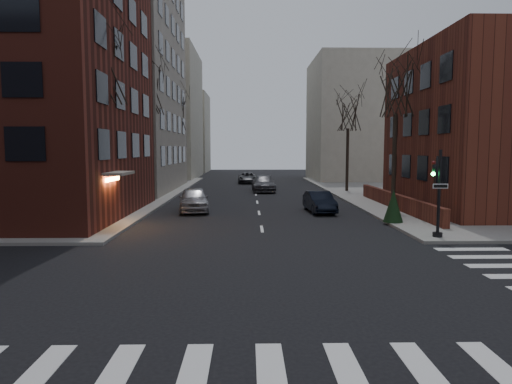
% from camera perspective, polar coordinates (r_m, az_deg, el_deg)
% --- Properties ---
extents(ground, '(160.00, 160.00, 0.00)m').
position_cam_1_polar(ground, '(12.30, 2.52, -14.49)').
color(ground, black).
rests_on(ground, ground).
extents(building_left_brick, '(15.00, 15.00, 18.00)m').
position_cam_1_polar(building_left_brick, '(32.05, -29.32, 13.39)').
color(building_left_brick, maroon).
rests_on(building_left_brick, ground).
extents(building_left_tan, '(18.00, 18.00, 28.00)m').
position_cam_1_polar(building_left_tan, '(49.34, -21.17, 16.55)').
color(building_left_tan, '#9F9283').
rests_on(building_left_tan, ground).
extents(building_right_brick, '(12.00, 14.00, 11.00)m').
position_cam_1_polar(building_right_brick, '(35.09, 28.61, 6.92)').
color(building_right_brick, '#5F281B').
rests_on(building_right_brick, ground).
extents(low_wall_right, '(0.35, 16.00, 1.00)m').
position_cam_1_polar(low_wall_right, '(32.34, 17.05, -1.08)').
color(low_wall_right, '#5F281B').
rests_on(low_wall_right, sidewalk_far_right).
extents(building_distant_la, '(14.00, 16.00, 18.00)m').
position_cam_1_polar(building_distant_la, '(68.22, -13.28, 9.34)').
color(building_distant_la, '#BEB6A1').
rests_on(building_distant_la, ground).
extents(building_distant_ra, '(14.00, 14.00, 16.00)m').
position_cam_1_polar(building_distant_ra, '(63.63, 13.44, 8.73)').
color(building_distant_ra, '#BEB6A1').
rests_on(building_distant_ra, ground).
extents(building_distant_lb, '(10.00, 12.00, 14.00)m').
position_cam_1_polar(building_distant_lb, '(84.48, -9.46, 7.28)').
color(building_distant_lb, '#BEB6A1').
rests_on(building_distant_lb, ground).
extents(traffic_signal, '(0.76, 0.44, 4.00)m').
position_cam_1_polar(traffic_signal, '(22.41, 21.74, -0.80)').
color(traffic_signal, black).
rests_on(traffic_signal, sidewalk_far_right).
extents(tree_left_a, '(4.18, 4.18, 10.26)m').
position_cam_1_polar(tree_left_a, '(27.12, -18.92, 14.23)').
color(tree_left_a, '#2D231C').
rests_on(tree_left_a, sidewalk_far_left).
extents(tree_left_b, '(4.40, 4.40, 10.80)m').
position_cam_1_polar(tree_left_b, '(38.69, -13.37, 12.31)').
color(tree_left_b, '#2D231C').
rests_on(tree_left_b, sidewalk_far_left).
extents(tree_left_c, '(3.96, 3.96, 9.72)m').
position_cam_1_polar(tree_left_c, '(52.31, -10.04, 9.57)').
color(tree_left_c, '#2D231C').
rests_on(tree_left_c, sidewalk_far_left).
extents(tree_right_a, '(3.96, 3.96, 9.72)m').
position_cam_1_polar(tree_right_a, '(31.28, 17.12, 12.25)').
color(tree_right_a, '#2D231C').
rests_on(tree_right_a, sidewalk_far_right).
extents(tree_right_b, '(3.74, 3.74, 9.18)m').
position_cam_1_polar(tree_right_b, '(44.70, 11.45, 9.69)').
color(tree_right_b, '#2D231C').
rests_on(tree_right_b, sidewalk_far_right).
extents(streetlamp_near, '(0.36, 0.36, 6.28)m').
position_cam_1_polar(streetlamp_near, '(34.36, -13.64, 5.37)').
color(streetlamp_near, black).
rests_on(streetlamp_near, sidewalk_far_left).
extents(streetlamp_far, '(0.36, 0.36, 6.28)m').
position_cam_1_polar(streetlamp_far, '(54.06, -9.01, 5.42)').
color(streetlamp_far, black).
rests_on(streetlamp_far, sidewalk_far_left).
extents(parked_sedan, '(1.79, 4.29, 1.38)m').
position_cam_1_polar(parked_sedan, '(30.38, 7.94, -1.23)').
color(parked_sedan, black).
rests_on(parked_sedan, ground).
extents(car_lane_silver, '(2.52, 4.97, 1.62)m').
position_cam_1_polar(car_lane_silver, '(30.80, -7.79, -0.91)').
color(car_lane_silver, '#9C9BA1').
rests_on(car_lane_silver, ground).
extents(car_lane_gray, '(2.35, 5.40, 1.55)m').
position_cam_1_polar(car_lane_gray, '(44.61, 0.94, 1.05)').
color(car_lane_gray, '#424348').
rests_on(car_lane_gray, ground).
extents(car_lane_far, '(2.24, 4.76, 1.32)m').
position_cam_1_polar(car_lane_far, '(55.52, -1.10, 1.79)').
color(car_lane_far, '#3A3B3F').
rests_on(car_lane_far, ground).
extents(sandwich_board, '(0.55, 0.66, 0.93)m').
position_cam_1_polar(sandwich_board, '(32.70, 17.06, -1.08)').
color(sandwich_board, silver).
rests_on(sandwich_board, sidewalk_far_right).
extents(evergreen_shrub, '(1.35, 1.35, 1.79)m').
position_cam_1_polar(evergreen_shrub, '(26.27, 16.79, -1.67)').
color(evergreen_shrub, black).
rests_on(evergreen_shrub, sidewalk_far_right).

